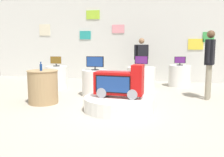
# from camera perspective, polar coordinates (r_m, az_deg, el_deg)

# --- Properties ---
(ground_plane) EXTENTS (30.00, 30.00, 0.00)m
(ground_plane) POSITION_cam_1_polar(r_m,az_deg,el_deg) (5.59, -0.76, -7.28)
(ground_plane) COLOR #A8A091
(back_wall_display) EXTENTS (12.21, 0.13, 3.25)m
(back_wall_display) POSITION_cam_1_polar(r_m,az_deg,el_deg) (9.90, 5.77, 8.93)
(back_wall_display) COLOR silver
(back_wall_display) RESTS_ON ground
(main_display_pedestal) EXTENTS (1.54, 1.54, 0.29)m
(main_display_pedestal) POSITION_cam_1_polar(r_m,az_deg,el_deg) (5.62, 1.53, -5.65)
(main_display_pedestal) COLOR silver
(main_display_pedestal) RESTS_ON ground
(novelty_firetruck_tv) EXTENTS (1.07, 0.45, 0.72)m
(novelty_firetruck_tv) POSITION_cam_1_polar(r_m,az_deg,el_deg) (5.52, 1.74, -1.21)
(novelty_firetruck_tv) COLOR gray
(novelty_firetruck_tv) RESTS_ON main_display_pedestal
(display_pedestal_left_rear) EXTENTS (0.73, 0.73, 0.72)m
(display_pedestal_left_rear) POSITION_cam_1_polar(r_m,az_deg,el_deg) (7.10, -3.80, -0.99)
(display_pedestal_left_rear) COLOR silver
(display_pedestal_left_rear) RESTS_ON ground
(tv_on_left_rear) EXTENTS (0.49, 0.22, 0.38)m
(tv_on_left_rear) POSITION_cam_1_polar(r_m,az_deg,el_deg) (7.03, -3.86, 3.56)
(tv_on_left_rear) COLOR black
(tv_on_left_rear) RESTS_ON display_pedestal_left_rear
(display_pedestal_center_rear) EXTENTS (0.88, 0.88, 0.72)m
(display_pedestal_center_rear) POSITION_cam_1_polar(r_m,az_deg,el_deg) (7.95, 6.55, -0.04)
(display_pedestal_center_rear) COLOR silver
(display_pedestal_center_rear) RESTS_ON ground
(tv_on_center_rear) EXTENTS (0.42, 0.22, 0.35)m
(tv_on_center_rear) POSITION_cam_1_polar(r_m,az_deg,el_deg) (7.89, 6.61, 3.91)
(tv_on_center_rear) COLOR black
(tv_on_center_rear) RESTS_ON display_pedestal_center_rear
(display_pedestal_right_rear) EXTENTS (0.72, 0.72, 0.72)m
(display_pedestal_right_rear) POSITION_cam_1_polar(r_m,az_deg,el_deg) (8.85, 14.93, 0.57)
(display_pedestal_right_rear) COLOR silver
(display_pedestal_right_rear) RESTS_ON ground
(tv_on_right_rear) EXTENTS (0.37, 0.22, 0.29)m
(tv_on_right_rear) POSITION_cam_1_polar(r_m,az_deg,el_deg) (8.80, 15.05, 3.83)
(tv_on_right_rear) COLOR black
(tv_on_right_rear) RESTS_ON display_pedestal_right_rear
(display_pedestal_far_right) EXTENTS (0.68, 0.68, 0.72)m
(display_pedestal_far_right) POSITION_cam_1_polar(r_m,az_deg,el_deg) (8.41, -12.34, 0.28)
(display_pedestal_far_right) COLOR silver
(display_pedestal_far_right) RESTS_ON ground
(tv_on_far_right) EXTENTS (0.39, 0.22, 0.33)m
(tv_on_far_right) POSITION_cam_1_polar(r_m,az_deg,el_deg) (8.36, -12.46, 3.86)
(tv_on_far_right) COLOR black
(tv_on_far_right) RESTS_ON display_pedestal_far_right
(side_table_round) EXTENTS (0.74, 0.74, 0.81)m
(side_table_round) POSITION_cam_1_polar(r_m,az_deg,el_deg) (6.41, -15.26, -1.76)
(side_table_round) COLOR #9E7F56
(side_table_round) RESTS_ON ground
(bottle_on_side_table) EXTENTS (0.06, 0.06, 0.22)m
(bottle_on_side_table) POSITION_cam_1_polar(r_m,az_deg,el_deg) (6.26, -15.71, 2.48)
(bottle_on_side_table) COLOR navy
(bottle_on_side_table) RESTS_ON side_table_round
(shopper_browsing_near_truck) EXTENTS (0.30, 0.54, 1.79)m
(shopper_browsing_near_truck) POSITION_cam_1_polar(r_m,az_deg,el_deg) (7.04, 21.11, 4.08)
(shopper_browsing_near_truck) COLOR gray
(shopper_browsing_near_truck) RESTS_ON ground
(shopper_browsing_rear) EXTENTS (0.47, 0.38, 1.63)m
(shopper_browsing_rear) POSITION_cam_1_polar(r_m,az_deg,el_deg) (8.95, 6.61, 4.71)
(shopper_browsing_rear) COLOR gray
(shopper_browsing_rear) RESTS_ON ground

